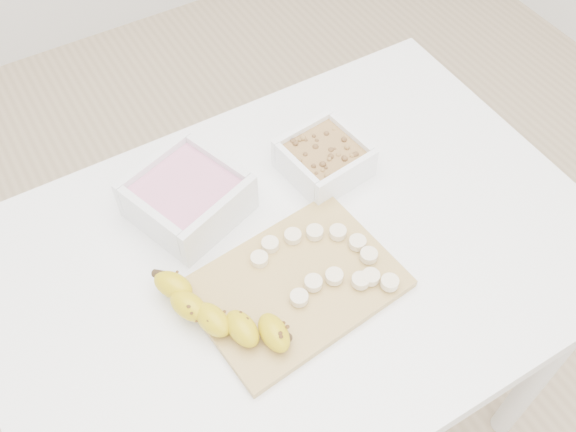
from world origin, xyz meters
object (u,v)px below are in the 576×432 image
table (297,281)px  bowl_granola (324,158)px  bowl_yogurt (187,196)px  cutting_board (295,285)px  banana (223,314)px

table → bowl_granola: 0.22m
table → bowl_granola: bearing=44.0°
bowl_yogurt → bowl_granola: (0.25, -0.04, -0.01)m
bowl_granola → cutting_board: size_ratio=0.48×
table → banana: 0.22m
bowl_granola → banana: bowl_granola is taller
table → bowl_granola: (0.13, 0.13, 0.13)m
bowl_yogurt → bowl_granola: 0.25m
cutting_board → bowl_granola: bearing=47.4°
banana → cutting_board: bearing=-19.9°
bowl_yogurt → cutting_board: bearing=-71.1°
table → bowl_yogurt: 0.24m
cutting_board → table: bearing=56.3°
table → cutting_board: 0.13m
table → bowl_yogurt: bowl_yogurt is taller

